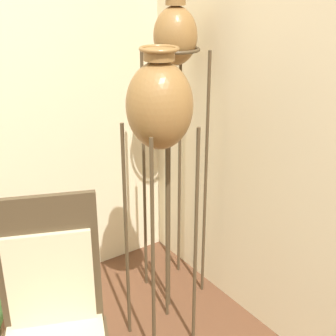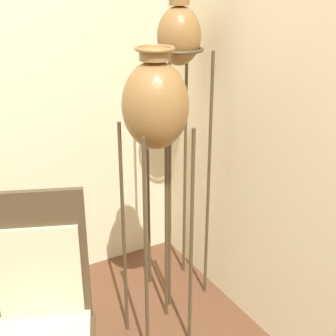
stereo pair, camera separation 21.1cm
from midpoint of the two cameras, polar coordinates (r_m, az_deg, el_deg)
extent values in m
cylinder|color=#473823|center=(2.81, 2.34, -3.11)|extent=(0.02, 0.02, 1.64)
cylinder|color=#473823|center=(2.96, 7.00, -1.93)|extent=(0.02, 0.02, 1.64)
cylinder|color=#473823|center=(3.03, -0.47, -1.12)|extent=(0.02, 0.02, 1.64)
cylinder|color=#473823|center=(3.17, 3.99, -0.11)|extent=(0.02, 0.02, 1.64)
torus|color=#473823|center=(2.76, 3.59, 14.21)|extent=(0.29, 0.29, 0.02)
ellipsoid|color=olive|center=(2.75, 3.63, 15.74)|extent=(0.25, 0.25, 0.33)
cylinder|color=#473823|center=(2.47, -0.22, -11.10)|extent=(0.02, 0.02, 1.34)
cylinder|color=#473823|center=(2.59, 5.22, -9.38)|extent=(0.02, 0.02, 1.34)
cylinder|color=#473823|center=(2.68, -3.18, -8.22)|extent=(0.02, 0.02, 1.34)
cylinder|color=#473823|center=(2.79, 1.97, -6.80)|extent=(0.02, 0.02, 1.34)
torus|color=#473823|center=(2.35, 1.05, 5.24)|extent=(0.28, 0.28, 0.02)
ellipsoid|color=olive|center=(2.33, 1.07, 7.58)|extent=(0.34, 0.34, 0.44)
cylinder|color=olive|center=(2.27, 1.11, 13.65)|extent=(0.15, 0.15, 0.05)
torus|color=olive|center=(2.27, 1.12, 14.33)|extent=(0.19, 0.19, 0.02)
cube|color=#473823|center=(2.20, -12.90, -10.75)|extent=(0.42, 0.20, 0.67)
cube|color=beige|center=(2.21, -12.80, -12.59)|extent=(0.36, 0.17, 0.47)
camera|label=1|loc=(0.11, -87.76, 0.92)|focal=50.00mm
camera|label=2|loc=(0.11, 92.24, -0.92)|focal=50.00mm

